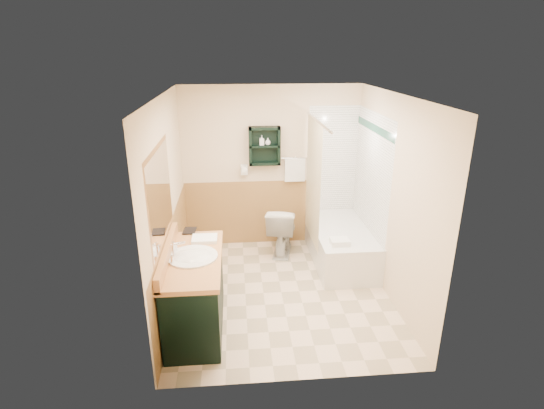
# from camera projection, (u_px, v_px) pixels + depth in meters

# --- Properties ---
(floor) EXTENTS (3.00, 3.00, 0.00)m
(floor) POSITION_uv_depth(u_px,v_px,m) (281.00, 292.00, 5.30)
(floor) COLOR beige
(floor) RESTS_ON ground
(back_wall) EXTENTS (2.60, 0.04, 2.40)m
(back_wall) POSITION_uv_depth(u_px,v_px,m) (271.00, 167.00, 6.30)
(back_wall) COLOR #F8EBC2
(back_wall) RESTS_ON ground
(left_wall) EXTENTS (0.04, 3.00, 2.40)m
(left_wall) POSITION_uv_depth(u_px,v_px,m) (166.00, 206.00, 4.77)
(left_wall) COLOR #F8EBC2
(left_wall) RESTS_ON ground
(right_wall) EXTENTS (0.04, 3.00, 2.40)m
(right_wall) POSITION_uv_depth(u_px,v_px,m) (393.00, 199.00, 4.99)
(right_wall) COLOR #F8EBC2
(right_wall) RESTS_ON ground
(ceiling) EXTENTS (2.60, 3.00, 0.04)m
(ceiling) POSITION_uv_depth(u_px,v_px,m) (283.00, 93.00, 4.46)
(ceiling) COLOR white
(ceiling) RESTS_ON back_wall
(wainscot_left) EXTENTS (2.98, 2.98, 1.00)m
(wainscot_left) POSITION_uv_depth(u_px,v_px,m) (174.00, 261.00, 5.02)
(wainscot_left) COLOR #B48B49
(wainscot_left) RESTS_ON left_wall
(wainscot_back) EXTENTS (2.58, 2.58, 1.00)m
(wainscot_back) POSITION_uv_depth(u_px,v_px,m) (271.00, 212.00, 6.51)
(wainscot_back) COLOR #B48B49
(wainscot_back) RESTS_ON back_wall
(mirror_frame) EXTENTS (1.30, 1.30, 1.00)m
(mirror_frame) POSITION_uv_depth(u_px,v_px,m) (160.00, 196.00, 4.16)
(mirror_frame) COLOR olive
(mirror_frame) RESTS_ON left_wall
(mirror_glass) EXTENTS (1.20, 1.20, 0.90)m
(mirror_glass) POSITION_uv_depth(u_px,v_px,m) (161.00, 196.00, 4.16)
(mirror_glass) COLOR white
(mirror_glass) RESTS_ON left_wall
(tile_right) EXTENTS (1.50, 1.50, 2.10)m
(tile_right) POSITION_uv_depth(u_px,v_px,m) (370.00, 191.00, 5.74)
(tile_right) COLOR white
(tile_right) RESTS_ON right_wall
(tile_back) EXTENTS (0.95, 0.95, 2.10)m
(tile_back) POSITION_uv_depth(u_px,v_px,m) (339.00, 176.00, 6.40)
(tile_back) COLOR white
(tile_back) RESTS_ON back_wall
(tile_accent) EXTENTS (1.50, 1.50, 0.10)m
(tile_accent) POSITION_uv_depth(u_px,v_px,m) (374.00, 128.00, 5.44)
(tile_accent) COLOR #144635
(tile_accent) RESTS_ON right_wall
(wall_shelf) EXTENTS (0.45, 0.15, 0.55)m
(wall_shelf) POSITION_uv_depth(u_px,v_px,m) (265.00, 146.00, 6.06)
(wall_shelf) COLOR black
(wall_shelf) RESTS_ON back_wall
(hair_dryer) EXTENTS (0.10, 0.24, 0.18)m
(hair_dryer) POSITION_uv_depth(u_px,v_px,m) (244.00, 170.00, 6.18)
(hair_dryer) COLOR white
(hair_dryer) RESTS_ON back_wall
(towel_bar) EXTENTS (0.40, 0.06, 0.40)m
(towel_bar) POSITION_uv_depth(u_px,v_px,m) (295.00, 158.00, 6.21)
(towel_bar) COLOR white
(towel_bar) RESTS_ON back_wall
(curtain_rod) EXTENTS (0.03, 1.60, 0.03)m
(curtain_rod) POSITION_uv_depth(u_px,v_px,m) (318.00, 121.00, 5.35)
(curtain_rod) COLOR silver
(curtain_rod) RESTS_ON back_wall
(shower_curtain) EXTENTS (1.05, 1.05, 1.70)m
(shower_curtain) POSITION_uv_depth(u_px,v_px,m) (313.00, 181.00, 5.81)
(shower_curtain) COLOR beige
(shower_curtain) RESTS_ON curtain_rod
(vanity) EXTENTS (0.59, 1.32, 0.84)m
(vanity) POSITION_uv_depth(u_px,v_px,m) (195.00, 292.00, 4.53)
(vanity) COLOR black
(vanity) RESTS_ON ground
(bathtub) EXTENTS (0.77, 1.50, 0.52)m
(bathtub) POSITION_uv_depth(u_px,v_px,m) (341.00, 245.00, 5.98)
(bathtub) COLOR silver
(bathtub) RESTS_ON ground
(toilet) EXTENTS (0.55, 0.80, 0.71)m
(toilet) POSITION_uv_depth(u_px,v_px,m) (282.00, 230.00, 6.23)
(toilet) COLOR silver
(toilet) RESTS_ON ground
(counter_towel) EXTENTS (0.28, 0.22, 0.04)m
(counter_towel) POSITION_uv_depth(u_px,v_px,m) (205.00, 239.00, 4.75)
(counter_towel) COLOR white
(counter_towel) RESTS_ON vanity
(vanity_book) EXTENTS (0.15, 0.03, 0.20)m
(vanity_book) POSITION_uv_depth(u_px,v_px,m) (183.00, 224.00, 4.96)
(vanity_book) COLOR black
(vanity_book) RESTS_ON vanity
(tub_towel) EXTENTS (0.23, 0.19, 0.07)m
(tub_towel) POSITION_uv_depth(u_px,v_px,m) (340.00, 242.00, 5.40)
(tub_towel) COLOR white
(tub_towel) RESTS_ON bathtub
(soap_bottle_a) EXTENTS (0.06, 0.14, 0.06)m
(soap_bottle_a) POSITION_uv_depth(u_px,v_px,m) (262.00, 143.00, 6.04)
(soap_bottle_a) COLOR silver
(soap_bottle_a) RESTS_ON wall_shelf
(soap_bottle_b) EXTENTS (0.09, 0.11, 0.08)m
(soap_bottle_b) POSITION_uv_depth(u_px,v_px,m) (268.00, 142.00, 6.04)
(soap_bottle_b) COLOR silver
(soap_bottle_b) RESTS_ON wall_shelf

